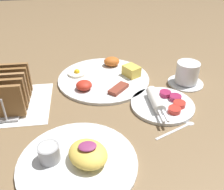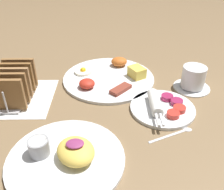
{
  "view_description": "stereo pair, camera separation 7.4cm",
  "coord_description": "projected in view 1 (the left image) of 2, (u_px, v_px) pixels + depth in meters",
  "views": [
    {
      "loc": [
        -0.01,
        -0.58,
        0.44
      ],
      "look_at": [
        0.07,
        0.04,
        0.03
      ],
      "focal_mm": 40.0,
      "sensor_mm": 36.0,
      "label": 1
    },
    {
      "loc": [
        0.06,
        -0.59,
        0.44
      ],
      "look_at": [
        0.07,
        0.04,
        0.03
      ],
      "focal_mm": 40.0,
      "sensor_mm": 36.0,
      "label": 2
    }
  ],
  "objects": [
    {
      "name": "plate_condiments",
      "position": [
        163.0,
        104.0,
        0.74
      ],
      "size": [
        0.19,
        0.2,
        0.04
      ],
      "color": "white",
      "rests_on": "ground_plane"
    },
    {
      "name": "toast_rack",
      "position": [
        10.0,
        90.0,
        0.73
      ],
      "size": [
        0.1,
        0.18,
        0.1
      ],
      "color": "#B7B7BC",
      "rests_on": "ground_plane"
    },
    {
      "name": "plate_foreground",
      "position": [
        78.0,
        159.0,
        0.55
      ],
      "size": [
        0.27,
        0.27,
        0.06
      ],
      "color": "white",
      "rests_on": "ground_plane"
    },
    {
      "name": "napkin_flat",
      "position": [
        14.0,
        104.0,
        0.75
      ],
      "size": [
        0.22,
        0.22,
        0.0
      ],
      "color": "white",
      "rests_on": "ground_plane"
    },
    {
      "name": "plate_breakfast",
      "position": [
        105.0,
        77.0,
        0.88
      ],
      "size": [
        0.32,
        0.32,
        0.05
      ],
      "color": "white",
      "rests_on": "ground_plane"
    },
    {
      "name": "ground_plane",
      "position": [
        90.0,
        112.0,
        0.72
      ],
      "size": [
        3.0,
        3.0,
        0.0
      ],
      "primitive_type": "plane",
      "color": "brown"
    },
    {
      "name": "coffee_cup",
      "position": [
        187.0,
        74.0,
        0.84
      ],
      "size": [
        0.12,
        0.12,
        0.08
      ],
      "color": "white",
      "rests_on": "ground_plane"
    },
    {
      "name": "teaspoon",
      "position": [
        181.0,
        127.0,
        0.66
      ],
      "size": [
        0.12,
        0.06,
        0.01
      ],
      "color": "silver",
      "rests_on": "ground_plane"
    }
  ]
}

